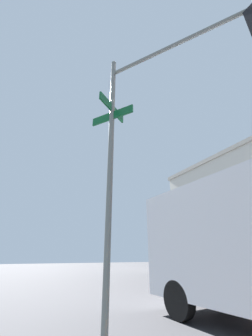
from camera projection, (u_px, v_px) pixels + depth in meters
The scene contains 1 object.
traffic_signal_near at pixel (170, 99), 4.07m from camera, with size 3.33×2.36×6.43m.
Camera 1 is at (-3.32, -8.11, 1.65)m, focal length 21.52 mm.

